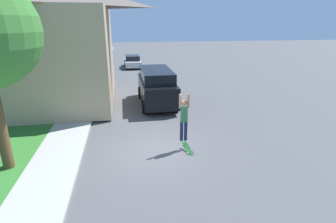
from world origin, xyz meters
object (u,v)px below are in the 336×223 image
Objects in this scene: car_down_street at (133,61)px; skateboarder at (184,117)px; suv_parked at (157,86)px; skateboard at (187,148)px.

skateboarder reaches higher than car_down_street.
suv_parked reaches higher than skateboard.
car_down_street is 21.07m from skateboard.
suv_parked is at bearing 93.25° from skateboard.
skateboard is (1.23, -21.03, -0.51)m from car_down_street.
skateboard is (0.12, -0.19, -1.24)m from skateboarder.
skateboard is at bearing -86.75° from suv_parked.
suv_parked is 1.20× the size of car_down_street.
skateboard is at bearing -58.13° from skateboarder.
skateboard is (0.37, -6.53, -1.01)m from suv_parked.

